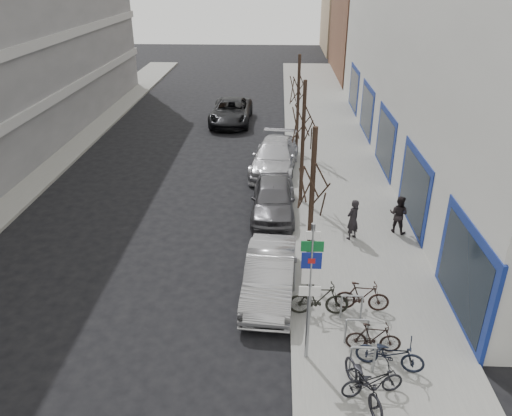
# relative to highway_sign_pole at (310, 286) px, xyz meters

# --- Properties ---
(ground) EXTENTS (120.00, 120.00, 0.00)m
(ground) POSITION_rel_highway_sign_pole_xyz_m (-2.40, 0.01, -2.46)
(ground) COLOR black
(ground) RESTS_ON ground
(sidewalk_east) EXTENTS (5.00, 70.00, 0.15)m
(sidewalk_east) POSITION_rel_highway_sign_pole_xyz_m (2.10, 10.01, -2.38)
(sidewalk_east) COLOR slate
(sidewalk_east) RESTS_ON ground
(sidewalk_west) EXTENTS (3.00, 70.00, 0.15)m
(sidewalk_west) POSITION_rel_highway_sign_pole_xyz_m (-13.40, 10.01, -2.38)
(sidewalk_west) COLOR slate
(sidewalk_west) RESTS_ON ground
(brick_building_far) EXTENTS (12.00, 14.00, 8.00)m
(brick_building_far) POSITION_rel_highway_sign_pole_xyz_m (10.60, 40.01, 1.54)
(brick_building_far) COLOR brown
(brick_building_far) RESTS_ON ground
(tan_building_far) EXTENTS (13.00, 12.00, 9.00)m
(tan_building_far) POSITION_rel_highway_sign_pole_xyz_m (11.10, 55.01, 2.04)
(tan_building_far) COLOR #937A5B
(tan_building_far) RESTS_ON ground
(highway_sign_pole) EXTENTS (0.55, 0.10, 4.20)m
(highway_sign_pole) POSITION_rel_highway_sign_pole_xyz_m (0.00, 0.00, 0.00)
(highway_sign_pole) COLOR gray
(highway_sign_pole) RESTS_ON ground
(bike_rack) EXTENTS (0.66, 2.26, 0.83)m
(bike_rack) POSITION_rel_highway_sign_pole_xyz_m (1.40, 0.61, -1.80)
(bike_rack) COLOR gray
(bike_rack) RESTS_ON sidewalk_east
(tree_near) EXTENTS (1.80, 1.80, 5.50)m
(tree_near) POSITION_rel_highway_sign_pole_xyz_m (0.20, 3.51, 1.65)
(tree_near) COLOR black
(tree_near) RESTS_ON ground
(tree_mid) EXTENTS (1.80, 1.80, 5.50)m
(tree_mid) POSITION_rel_highway_sign_pole_xyz_m (0.20, 10.01, 1.65)
(tree_mid) COLOR black
(tree_mid) RESTS_ON ground
(tree_far) EXTENTS (1.80, 1.80, 5.50)m
(tree_far) POSITION_rel_highway_sign_pole_xyz_m (0.20, 16.51, 1.65)
(tree_far) COLOR black
(tree_far) RESTS_ON ground
(meter_front) EXTENTS (0.10, 0.08, 1.27)m
(meter_front) POSITION_rel_highway_sign_pole_xyz_m (-0.25, 3.01, -1.54)
(meter_front) COLOR gray
(meter_front) RESTS_ON sidewalk_east
(meter_mid) EXTENTS (0.10, 0.08, 1.27)m
(meter_mid) POSITION_rel_highway_sign_pole_xyz_m (-0.25, 8.51, -1.54)
(meter_mid) COLOR gray
(meter_mid) RESTS_ON sidewalk_east
(meter_back) EXTENTS (0.10, 0.08, 1.27)m
(meter_back) POSITION_rel_highway_sign_pole_xyz_m (-0.25, 14.01, -1.54)
(meter_back) COLOR gray
(meter_back) RESTS_ON sidewalk_east
(bike_near_left) EXTENTS (1.17, 1.99, 1.16)m
(bike_near_left) POSITION_rel_highway_sign_pole_xyz_m (1.31, -1.36, -1.73)
(bike_near_left) COLOR black
(bike_near_left) RESTS_ON sidewalk_east
(bike_near_right) EXTENTS (1.53, 0.57, 0.91)m
(bike_near_right) POSITION_rel_highway_sign_pole_xyz_m (1.82, 0.32, -1.85)
(bike_near_right) COLOR black
(bike_near_right) RESTS_ON sidewalk_east
(bike_mid_curb) EXTENTS (1.84, 0.98, 1.08)m
(bike_mid_curb) POSITION_rel_highway_sign_pole_xyz_m (2.14, -0.29, -1.77)
(bike_mid_curb) COLOR black
(bike_mid_curb) RESTS_ON sidewalk_east
(bike_mid_inner) EXTENTS (1.83, 0.57, 1.11)m
(bike_mid_inner) POSITION_rel_highway_sign_pole_xyz_m (0.44, 1.86, -1.75)
(bike_mid_inner) COLOR black
(bike_mid_inner) RESTS_ON sidewalk_east
(bike_far_curb) EXTENTS (1.66, 0.86, 0.97)m
(bike_far_curb) POSITION_rel_highway_sign_pole_xyz_m (1.53, -1.23, -1.82)
(bike_far_curb) COLOR black
(bike_far_curb) RESTS_ON sidewalk_east
(bike_far_inner) EXTENTS (1.68, 0.61, 1.00)m
(bike_far_inner) POSITION_rel_highway_sign_pole_xyz_m (1.77, 2.12, -1.81)
(bike_far_inner) COLOR black
(bike_far_inner) RESTS_ON sidewalk_east
(parked_car_front) EXTENTS (1.80, 4.48, 1.45)m
(parked_car_front) POSITION_rel_highway_sign_pole_xyz_m (-1.04, 3.02, -1.73)
(parked_car_front) COLOR #9A9A9F
(parked_car_front) RESTS_ON ground
(parked_car_mid) EXTENTS (1.86, 4.52, 1.54)m
(parked_car_mid) POSITION_rel_highway_sign_pole_xyz_m (-1.00, 8.79, -1.69)
(parked_car_mid) COLOR #504F54
(parked_car_mid) RESTS_ON ground
(parked_car_back) EXTENTS (2.76, 5.56, 1.55)m
(parked_car_back) POSITION_rel_highway_sign_pole_xyz_m (-1.00, 13.89, -1.68)
(parked_car_back) COLOR #B7B7BD
(parked_car_back) RESTS_ON ground
(lane_car) EXTENTS (2.68, 5.67, 1.57)m
(lane_car) POSITION_rel_highway_sign_pole_xyz_m (-4.04, 22.60, -1.68)
(lane_car) COLOR black
(lane_car) RESTS_ON ground
(pedestrian_near) EXTENTS (0.71, 0.68, 1.63)m
(pedestrian_near) POSITION_rel_highway_sign_pole_xyz_m (2.04, 6.60, -1.49)
(pedestrian_near) COLOR black
(pedestrian_near) RESTS_ON sidewalk_east
(pedestrian_far) EXTENTS (0.69, 0.63, 1.56)m
(pedestrian_far) POSITION_rel_highway_sign_pole_xyz_m (3.90, 7.22, -1.53)
(pedestrian_far) COLOR black
(pedestrian_far) RESTS_ON sidewalk_east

